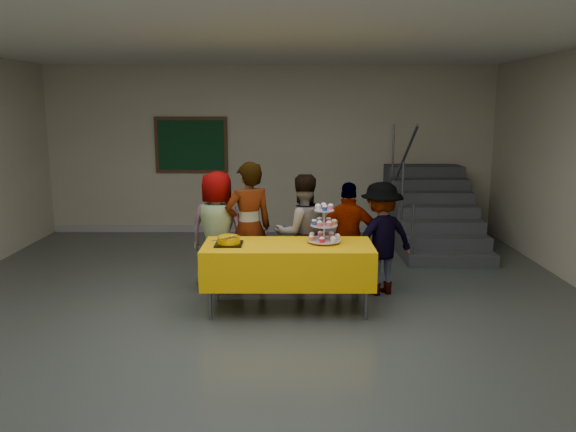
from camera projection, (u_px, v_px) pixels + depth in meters
The scene contains 11 objects.
room_shell at pixel (252, 122), 5.07m from camera, with size 10.00×10.04×3.02m.
bake_table at pixel (288, 263), 6.25m from camera, with size 1.88×0.78×0.77m.
cupcake_stand at pixel (324, 227), 6.25m from camera, with size 0.38×0.38×0.44m.
bear_cake at pixel (229, 240), 6.17m from camera, with size 0.32×0.36×0.12m.
schoolchild_a at pixel (218, 231), 6.96m from camera, with size 0.73×0.48×1.50m, color slate.
schoolchild_b at pixel (249, 228), 6.86m from camera, with size 0.59×0.39×1.62m, color slate.
schoolchild_c at pixel (302, 233), 6.94m from camera, with size 0.71×0.55×1.46m, color slate.
schoolchild_d at pixel (349, 237), 6.91m from camera, with size 0.80×0.33×1.37m, color slate.
schoolchild_e at pixel (381, 238), 6.82m from camera, with size 0.89×0.51×1.38m, color slate.
staircase at pixel (429, 215), 9.42m from camera, with size 1.30×2.40×2.04m.
noticeboard at pixel (191, 145), 10.03m from camera, with size 1.30×0.05×1.00m.
Camera 1 is at (0.34, -5.12, 2.26)m, focal length 35.00 mm.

